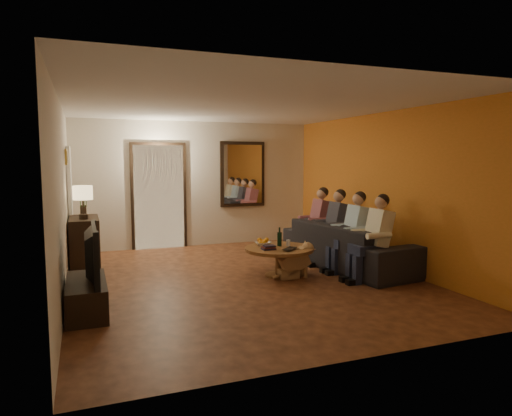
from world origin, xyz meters
name	(u,v)px	position (x,y,z in m)	size (l,w,h in m)	color
floor	(245,279)	(0.00, 0.00, 0.00)	(5.00, 6.00, 0.01)	#3E1E10
ceiling	(244,105)	(0.00, 0.00, 2.60)	(5.00, 6.00, 0.01)	white
back_wall	(197,184)	(0.00, 3.00, 1.30)	(5.00, 0.02, 2.60)	beige
front_wall	(358,218)	(0.00, -3.00, 1.30)	(5.00, 0.02, 2.60)	beige
left_wall	(62,199)	(-2.50, 0.00, 1.30)	(0.02, 6.00, 2.60)	beige
right_wall	(385,190)	(2.50, 0.00, 1.30)	(0.02, 6.00, 2.60)	beige
orange_accent	(384,190)	(2.49, 0.00, 1.30)	(0.01, 6.00, 2.60)	orange
kitchen_doorway	(159,197)	(-0.80, 2.98, 1.05)	(1.00, 0.06, 2.10)	#FFE0A5
door_trim	(159,197)	(-0.80, 2.97, 1.05)	(1.12, 0.04, 2.22)	black
fridge_glimpse	(171,204)	(-0.55, 2.98, 0.90)	(0.45, 0.03, 1.70)	silver
mirror_frame	(243,174)	(1.00, 2.96, 1.50)	(1.00, 0.05, 1.40)	black
mirror_glass	(243,174)	(1.00, 2.93, 1.50)	(0.86, 0.02, 1.26)	white
white_door	(70,204)	(-2.46, 2.30, 1.02)	(0.06, 0.85, 2.04)	white
framed_art	(66,157)	(-2.47, 1.30, 1.85)	(0.03, 0.28, 0.24)	#B28C33
art_canvas	(67,157)	(-2.46, 1.30, 1.85)	(0.01, 0.22, 0.18)	brown
dresser	(85,244)	(-2.25, 1.46, 0.44)	(0.45, 0.98, 0.87)	black
table_lamp	(83,202)	(-2.25, 1.24, 1.14)	(0.30, 0.30, 0.54)	beige
flower_vase	(83,203)	(-2.25, 1.68, 1.09)	(0.14, 0.14, 0.44)	red
tv_stand	(87,297)	(-2.25, -0.75, 0.19)	(0.45, 1.16, 0.39)	black
tv	(85,253)	(-2.25, -0.75, 0.71)	(0.15, 1.13, 0.65)	black
sofa	(348,245)	(1.90, 0.15, 0.38)	(1.01, 2.58, 0.75)	black
person_a	(375,241)	(1.80, -0.75, 0.60)	(0.60, 0.40, 1.20)	tan
person_b	(353,235)	(1.80, -0.15, 0.60)	(0.60, 0.40, 1.20)	tan
person_c	(334,230)	(1.80, 0.45, 0.60)	(0.60, 0.40, 1.20)	tan
person_d	(317,225)	(1.80, 1.05, 0.60)	(0.60, 0.40, 1.20)	tan
dog	(295,260)	(0.75, -0.18, 0.28)	(0.56, 0.24, 0.56)	tan
coffee_table	(279,262)	(0.58, 0.02, 0.23)	(1.07, 1.07, 0.45)	brown
bowl	(263,244)	(0.40, 0.24, 0.48)	(0.26, 0.26, 0.06)	white
oranges	(263,239)	(0.40, 0.24, 0.55)	(0.20, 0.20, 0.08)	orange
wine_bottle	(280,236)	(0.63, 0.12, 0.60)	(0.07, 0.07, 0.31)	black
wine_glass	(288,243)	(0.76, 0.07, 0.50)	(0.06, 0.06, 0.10)	silver
book_stack	(268,247)	(0.36, -0.08, 0.48)	(0.20, 0.15, 0.07)	black
laptop	(293,249)	(0.68, -0.26, 0.46)	(0.33, 0.21, 0.03)	black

